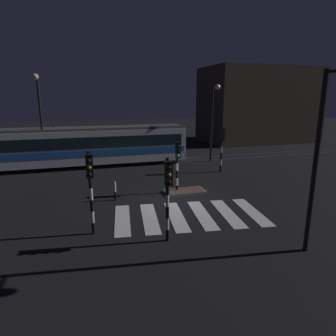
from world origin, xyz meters
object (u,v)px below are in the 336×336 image
at_px(traffic_light_corner_far_right, 222,142).
at_px(street_lamp_trackside_left, 40,112).
at_px(street_lamp_near_kerb, 324,140).
at_px(bollard_island_edge, 115,191).
at_px(traffic_light_kerb_mid_left, 168,188).
at_px(traffic_light_corner_near_left, 90,181).
at_px(traffic_light_median_centre, 178,159).
at_px(street_lamp_trackside_right, 213,113).
at_px(tram, 87,146).

relative_size(traffic_light_corner_far_right, street_lamp_trackside_left, 0.48).
height_order(street_lamp_near_kerb, bollard_island_edge, street_lamp_near_kerb).
bearing_deg(traffic_light_kerb_mid_left, traffic_light_corner_near_left, 152.28).
xyz_separation_m(traffic_light_median_centre, traffic_light_corner_far_right, (4.82, 3.82, 0.18)).
distance_m(street_lamp_trackside_left, bollard_island_edge, 9.96).
relative_size(street_lamp_trackside_left, street_lamp_trackside_right, 1.09).
relative_size(traffic_light_corner_near_left, street_lamp_near_kerb, 0.54).
xyz_separation_m(street_lamp_trackside_left, bollard_island_edge, (4.38, -7.99, -4.03)).
distance_m(traffic_light_corner_near_left, bollard_island_edge, 4.60).
bearing_deg(street_lamp_trackside_left, street_lamp_near_kerb, -56.24).
height_order(traffic_light_kerb_mid_left, street_lamp_trackside_right, street_lamp_trackside_right).
bearing_deg(traffic_light_median_centre, traffic_light_kerb_mid_left, -111.91).
relative_size(traffic_light_corner_far_right, street_lamp_near_kerb, 0.53).
bearing_deg(traffic_light_median_centre, street_lamp_near_kerb, -72.88).
bearing_deg(traffic_light_kerb_mid_left, street_lamp_trackside_left, 113.35).
bearing_deg(street_lamp_trackside_right, traffic_light_median_centre, -127.37).
bearing_deg(traffic_light_median_centre, traffic_light_corner_near_left, -140.59).
distance_m(traffic_light_corner_near_left, street_lamp_trackside_right, 16.16).
bearing_deg(street_lamp_near_kerb, tram, 113.72).
bearing_deg(traffic_light_median_centre, bollard_island_edge, -176.58).
distance_m(traffic_light_kerb_mid_left, tram, 14.71).
bearing_deg(tram, traffic_light_corner_far_right, -26.84).
relative_size(traffic_light_kerb_mid_left, street_lamp_near_kerb, 0.52).
relative_size(traffic_light_kerb_mid_left, traffic_light_corner_near_left, 0.96).
xyz_separation_m(street_lamp_near_kerb, street_lamp_trackside_left, (-10.63, 15.90, 0.34)).
height_order(street_lamp_trackside_right, bollard_island_edge, street_lamp_trackside_right).
relative_size(traffic_light_median_centre, traffic_light_corner_far_right, 0.92).
bearing_deg(tram, traffic_light_corner_near_left, -91.02).
distance_m(traffic_light_median_centre, street_lamp_near_kerb, 8.77).
xyz_separation_m(traffic_light_kerb_mid_left, street_lamp_trackside_left, (-5.82, 13.49, 2.32)).
height_order(traffic_light_corner_far_right, street_lamp_trackside_right, street_lamp_trackside_right).
xyz_separation_m(traffic_light_corner_near_left, street_lamp_trackside_right, (10.90, 11.77, 1.91)).
distance_m(traffic_light_corner_near_left, traffic_light_corner_far_right, 12.80).
distance_m(traffic_light_median_centre, street_lamp_trackside_right, 9.73).
distance_m(street_lamp_near_kerb, street_lamp_trackside_left, 19.13).
bearing_deg(street_lamp_trackside_right, street_lamp_near_kerb, -101.73).
bearing_deg(street_lamp_trackside_left, traffic_light_kerb_mid_left, -66.65).
bearing_deg(traffic_light_corner_near_left, traffic_light_median_centre, 39.41).
distance_m(street_lamp_trackside_left, tram, 4.39).
bearing_deg(bollard_island_edge, traffic_light_kerb_mid_left, -75.29).
bearing_deg(tram, street_lamp_trackside_left, -163.10).
relative_size(street_lamp_trackside_left, tram, 0.44).
relative_size(street_lamp_near_kerb, street_lamp_trackside_right, 1.00).
xyz_separation_m(traffic_light_corner_far_right, tram, (-9.73, 4.92, -0.56)).
distance_m(traffic_light_corner_far_right, street_lamp_trackside_right, 4.31).
bearing_deg(tram, traffic_light_median_centre, -60.68).
bearing_deg(traffic_light_corner_far_right, street_lamp_trackside_right, 75.78).
height_order(tram, bollard_island_edge, tram).
height_order(traffic_light_kerb_mid_left, traffic_light_corner_near_left, traffic_light_corner_near_left).
distance_m(tram, bollard_island_edge, 9.12).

